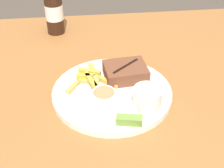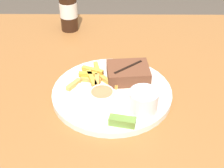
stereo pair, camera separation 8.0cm
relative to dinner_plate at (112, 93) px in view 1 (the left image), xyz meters
The scene contains 9 objects.
dining_table 0.09m from the dinner_plate, ahead, with size 1.17×1.04×0.74m.
dinner_plate is the anchor object (origin of this frame).
steak_portion 0.07m from the dinner_plate, 51.19° to the left, with size 0.12×0.10×0.04m.
fries_pile 0.07m from the dinner_plate, 142.33° to the left, with size 0.14×0.15×0.02m.
coleslaw_cup 0.12m from the dinner_plate, 47.81° to the right, with size 0.07×0.07×0.06m.
dipping_sauce_cup 0.05m from the dinner_plate, 123.41° to the right, with size 0.06×0.06×0.02m.
pickle_spear 0.13m from the dinner_plate, 79.32° to the right, with size 0.06×0.03×0.02m.
fork_utensil 0.08m from the dinner_plate, 166.97° to the left, with size 0.13×0.04×0.00m.
beer_bottle 0.42m from the dinner_plate, 111.93° to the left, with size 0.06×0.06×0.23m.
Camera 1 is at (-0.07, -0.64, 1.25)m, focal length 50.00 mm.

